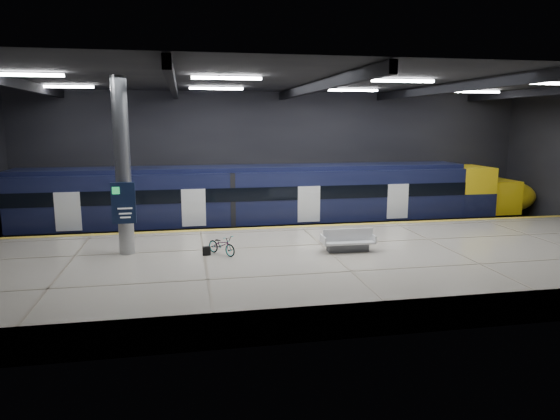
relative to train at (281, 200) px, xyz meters
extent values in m
plane|color=black|center=(0.47, -5.50, -2.06)|extent=(30.00, 30.00, 0.00)
cube|color=black|center=(0.47, 2.50, 1.94)|extent=(30.00, 0.10, 8.00)
cube|color=black|center=(0.47, -13.50, 1.94)|extent=(30.00, 0.10, 8.00)
cube|color=black|center=(0.47, -5.50, 5.94)|extent=(30.00, 16.00, 0.10)
cube|color=black|center=(-11.53, -5.50, 5.69)|extent=(0.25, 16.00, 0.40)
cube|color=black|center=(-5.53, -5.50, 5.69)|extent=(0.25, 16.00, 0.40)
cube|color=black|center=(0.47, -5.50, 5.69)|extent=(0.25, 16.00, 0.40)
cube|color=black|center=(6.47, -5.50, 5.69)|extent=(0.25, 16.00, 0.40)
cube|color=white|center=(-10.53, -7.50, 5.82)|extent=(2.60, 0.18, 0.10)
cube|color=white|center=(-3.53, -7.50, 5.82)|extent=(2.60, 0.18, 0.10)
cube|color=white|center=(3.47, -7.50, 5.82)|extent=(2.60, 0.18, 0.10)
cube|color=white|center=(10.47, -7.50, 5.82)|extent=(2.60, 0.18, 0.10)
cube|color=white|center=(-10.53, -1.50, 5.82)|extent=(2.60, 0.18, 0.10)
cube|color=white|center=(-3.53, -1.50, 5.82)|extent=(2.60, 0.18, 0.10)
cube|color=white|center=(3.47, -1.50, 5.82)|extent=(2.60, 0.18, 0.10)
cube|color=white|center=(10.47, -1.50, 5.82)|extent=(2.60, 0.18, 0.10)
cube|color=beige|center=(0.47, -8.00, -1.51)|extent=(30.00, 11.00, 1.10)
cube|color=yellow|center=(0.47, -2.75, -0.95)|extent=(30.00, 0.40, 0.01)
cube|color=gray|center=(0.47, -0.72, -1.98)|extent=(30.00, 0.08, 0.16)
cube|color=gray|center=(0.47, 0.72, -1.98)|extent=(30.00, 0.08, 0.16)
cube|color=black|center=(-1.80, 0.00, -1.51)|extent=(24.00, 2.58, 0.80)
cube|color=#0F1333|center=(-1.80, 0.00, 0.27)|extent=(24.00, 2.80, 2.75)
cube|color=#0F1333|center=(-1.80, 0.00, 1.76)|extent=(24.00, 2.30, 0.24)
cube|color=black|center=(-1.80, -1.41, 0.54)|extent=(24.00, 0.04, 0.70)
cube|color=white|center=(1.20, -1.41, -0.06)|extent=(1.20, 0.05, 1.90)
cube|color=yellow|center=(11.20, 0.00, 0.27)|extent=(2.00, 2.80, 2.75)
ellipsoid|color=yellow|center=(13.80, 0.00, -0.21)|extent=(3.60, 2.52, 1.90)
cube|color=black|center=(11.50, 0.00, 0.44)|extent=(1.60, 2.38, 0.80)
cube|color=#595B60|center=(1.22, -7.83, -0.80)|extent=(1.66, 0.56, 0.31)
cube|color=white|center=(1.22, -7.83, -0.57)|extent=(2.08, 0.94, 0.08)
cube|color=white|center=(1.22, -7.83, -0.28)|extent=(2.06, 0.14, 0.51)
cube|color=white|center=(0.19, -7.80, -0.44)|extent=(0.09, 0.88, 0.31)
cube|color=white|center=(2.24, -7.86, -0.44)|extent=(0.09, 0.88, 0.31)
imported|color=#99999E|center=(-3.84, -7.40, -0.57)|extent=(1.32, 1.49, 0.78)
cube|color=black|center=(-4.44, -7.40, -0.78)|extent=(0.32, 0.22, 0.35)
cylinder|color=#9EA0A5|center=(-7.53, -6.50, 2.49)|extent=(0.60, 0.60, 6.90)
cube|color=#0D1833|center=(-7.53, -6.92, 1.14)|extent=(0.90, 0.12, 1.60)
camera|label=1|loc=(-5.17, -26.61, 4.21)|focal=32.00mm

